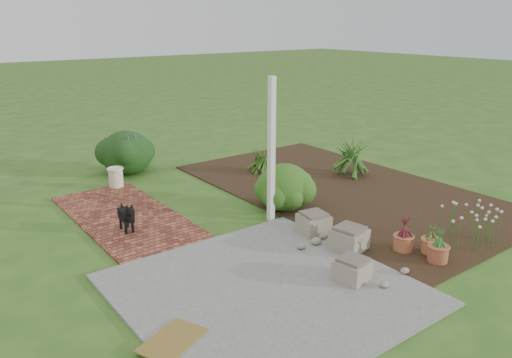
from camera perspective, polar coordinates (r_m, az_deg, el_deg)
ground at (r=8.56m, az=0.53°, el=-5.37°), size 80.00×80.00×0.00m
concrete_patio at (r=6.63m, az=1.10°, el=-12.51°), size 3.50×3.50×0.04m
brick_path at (r=9.21m, az=-14.69°, el=-4.14°), size 1.60×3.50×0.04m
garden_bed at (r=10.48m, az=9.80°, el=-1.15°), size 4.00×7.00×0.03m
veranda_post at (r=8.41m, az=1.77°, el=3.20°), size 0.10×0.10×2.50m
stone_trough_near at (r=6.88m, az=10.92°, el=-10.18°), size 0.47×0.47×0.27m
stone_trough_mid at (r=7.72m, az=10.60°, el=-6.80°), size 0.54×0.54×0.31m
stone_trough_far at (r=8.22m, az=6.61°, el=-5.10°), size 0.50×0.50×0.29m
coir_doormat at (r=5.74m, az=-9.54°, el=-17.74°), size 0.84×0.70×0.02m
black_dog at (r=8.40m, az=-14.55°, el=-4.02°), size 0.20×0.56×0.48m
cream_ceramic_urn at (r=10.76m, az=-15.72°, el=0.18°), size 0.37×0.37×0.39m
evergreen_shrub at (r=9.13m, az=3.25°, el=-0.79°), size 1.22×1.22×0.87m
agapanthus_clump_back at (r=11.26m, az=10.80°, el=2.94°), size 1.48×1.48×1.03m
agapanthus_clump_front at (r=11.34m, az=0.56°, el=2.45°), size 0.83×0.83×0.68m
pink_flower_patch at (r=8.50m, az=23.11°, el=-4.70°), size 0.93×0.93×0.59m
terracotta_pot_bronze at (r=7.92m, az=16.48°, el=-6.97°), size 0.36×0.36×0.24m
terracotta_pot_small_left at (r=7.95m, az=19.33°, el=-7.19°), size 0.27×0.27×0.22m
terracotta_pot_small_right at (r=7.72m, az=20.08°, el=-7.99°), size 0.37×0.37×0.24m
purple_flowering_bush at (r=11.73m, az=-14.58°, el=3.05°), size 1.44×1.44×1.01m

